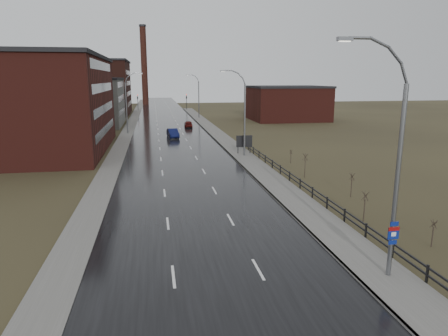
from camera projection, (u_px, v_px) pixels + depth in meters
name	position (u px, v px, depth m)	size (l,w,h in m)	color
ground	(231.00, 316.00, 17.55)	(320.00, 320.00, 0.00)	#2D2819
road	(171.00, 134.00, 75.21)	(14.00, 300.00, 0.06)	black
sidewalk_right	(244.00, 157.00, 52.62)	(3.20, 180.00, 0.18)	#595651
curb_right	(233.00, 158.00, 52.36)	(0.16, 180.00, 0.18)	slate
sidewalk_left	(126.00, 135.00, 73.82)	(2.40, 260.00, 0.12)	#595651
warehouse_near	(23.00, 104.00, 55.78)	(22.44, 28.56, 13.50)	#471914
warehouse_mid	(85.00, 102.00, 88.33)	(16.32, 20.40, 10.50)	slate
warehouse_far	(83.00, 87.00, 115.77)	(26.52, 24.48, 15.50)	#331611
building_right	(287.00, 103.00, 100.54)	(18.36, 16.32, 8.50)	#471914
smokestack	(144.00, 65.00, 157.32)	(2.70, 2.70, 30.70)	#331611
streetlight_main	(393.00, 166.00, 19.57)	(3.91, 0.29, 12.11)	slate
streetlight_right_mid	(243.00, 113.00, 52.31)	(3.36, 0.28, 11.35)	slate
streetlight_left	(128.00, 103.00, 74.56)	(3.36, 0.28, 11.35)	slate
streetlight_right_far	(198.00, 96.00, 104.21)	(3.36, 0.28, 11.35)	slate
guardrail	(303.00, 184.00, 36.73)	(0.10, 53.05, 1.10)	black
shrub_b	(433.00, 233.00, 24.63)	(0.42, 0.45, 1.76)	#382D23
shrub_c	(365.00, 206.00, 28.97)	(0.54, 0.57, 2.29)	#382D23
shrub_d	(352.00, 184.00, 35.03)	(0.52, 0.55, 2.19)	#382D23
shrub_e	(305.00, 165.00, 41.98)	(0.61, 0.65, 2.59)	#382D23
shrub_f	(291.00, 156.00, 49.23)	(0.41, 0.43, 1.69)	#382D23
billboard	(244.00, 142.00, 54.71)	(2.24, 0.17, 2.66)	black
traffic_light_left	(138.00, 96.00, 130.53)	(0.58, 2.73, 5.30)	black
traffic_light_right	(186.00, 96.00, 133.23)	(0.58, 2.73, 5.30)	black
car_near	(173.00, 134.00, 70.31)	(1.67, 4.80, 1.58)	#0C123F
car_far	(188.00, 124.00, 85.47)	(1.71, 4.24, 1.45)	#440D0B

